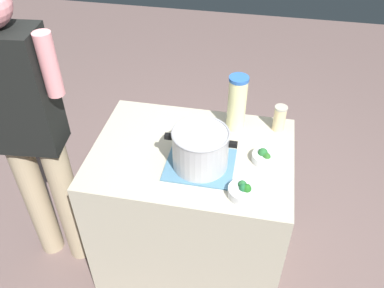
# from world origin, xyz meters

# --- Properties ---
(ground_plane) EXTENTS (8.00, 8.00, 0.00)m
(ground_plane) POSITION_xyz_m (0.00, 0.00, 0.00)
(ground_plane) COLOR #725B57
(counter_slab) EXTENTS (1.02, 0.74, 0.91)m
(counter_slab) POSITION_xyz_m (0.00, 0.00, 0.45)
(counter_slab) COLOR #B8B099
(counter_slab) RESTS_ON ground_plane
(dish_cloth) EXTENTS (0.33, 0.29, 0.01)m
(dish_cloth) POSITION_xyz_m (-0.06, 0.09, 0.91)
(dish_cloth) COLOR teal
(dish_cloth) RESTS_ON counter_slab
(cooking_pot) EXTENTS (0.34, 0.27, 0.20)m
(cooking_pot) POSITION_xyz_m (-0.06, 0.09, 1.02)
(cooking_pot) COLOR #B7B7BC
(cooking_pot) RESTS_ON dish_cloth
(lemonade_pitcher) EXTENTS (0.10, 0.10, 0.31)m
(lemonade_pitcher) POSITION_xyz_m (-0.19, -0.24, 1.07)
(lemonade_pitcher) COLOR #F7EFA8
(lemonade_pitcher) RESTS_ON counter_slab
(mason_jar) EXTENTS (0.07, 0.07, 0.14)m
(mason_jar) POSITION_xyz_m (-0.42, -0.27, 0.98)
(mason_jar) COLOR beige
(mason_jar) RESTS_ON counter_slab
(broccoli_bowl_front) EXTENTS (0.14, 0.14, 0.07)m
(broccoli_bowl_front) POSITION_xyz_m (-0.28, 0.25, 0.94)
(broccoli_bowl_front) COLOR silver
(broccoli_bowl_front) RESTS_ON counter_slab
(broccoli_bowl_center) EXTENTS (0.13, 0.13, 0.07)m
(broccoli_bowl_center) POSITION_xyz_m (-0.36, 0.00, 0.93)
(broccoli_bowl_center) COLOR silver
(broccoli_bowl_center) RESTS_ON counter_slab
(person_cook) EXTENTS (0.50, 0.23, 1.74)m
(person_cook) POSITION_xyz_m (0.82, 0.09, 0.96)
(person_cook) COLOR tan
(person_cook) RESTS_ON ground_plane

